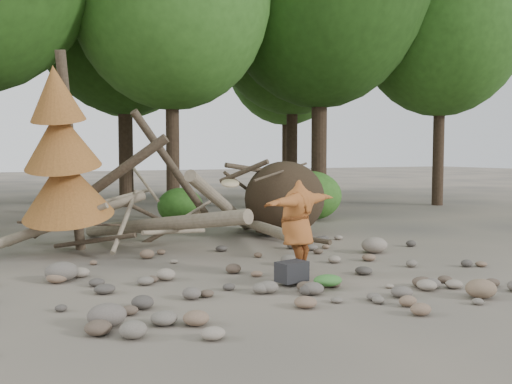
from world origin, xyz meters
name	(u,v)px	position (x,y,z in m)	size (l,w,h in m)	color
ground	(269,276)	(0.00, 0.00, 0.00)	(120.00, 120.00, 0.00)	#514C44
deadfall_pile	(266,201)	(2.02, 4.24, 0.95)	(8.55, 5.24, 3.30)	#332619
dead_conifer	(63,157)	(-3.12, 3.37, 2.11)	(2.06, 2.16, 4.35)	#4C3F30
bush_mid	(180,206)	(0.80, 7.80, 0.56)	(1.40, 1.40, 1.12)	#2C5E1B
bush_right	(311,196)	(5.00, 7.00, 0.80)	(2.00, 2.00, 1.60)	#376F22
frisbee_thrower	(297,226)	(0.42, -0.29, 0.91)	(2.60, 1.39, 1.71)	#974F22
backpack	(292,275)	(0.03, -0.81, 0.17)	(0.50, 0.33, 0.33)	black
cloth_green	(328,283)	(0.42, -1.31, 0.09)	(0.48, 0.40, 0.18)	#356E2C
cloth_orange	(301,278)	(0.28, -0.66, 0.06)	(0.31, 0.25, 0.11)	#A15B1B
boulder_front_left	(107,315)	(-3.20, -1.83, 0.15)	(0.50, 0.45, 0.30)	#625952
boulder_front_right	(481,289)	(2.22, -2.79, 0.14)	(0.48, 0.43, 0.29)	#78614B
boulder_mid_right	(374,245)	(3.13, 1.08, 0.18)	(0.59, 0.53, 0.35)	gray
boulder_mid_left	(62,272)	(-3.43, 1.10, 0.17)	(0.56, 0.50, 0.34)	#645C54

